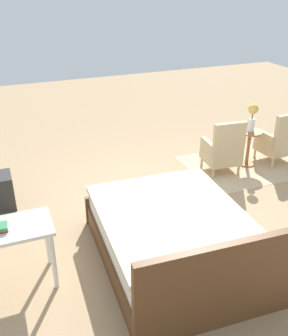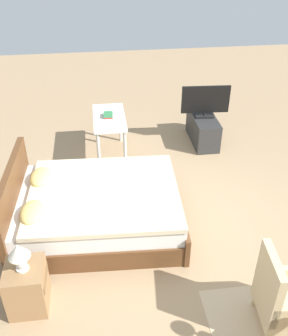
{
  "view_description": "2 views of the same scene",
  "coord_description": "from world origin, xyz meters",
  "px_view_note": "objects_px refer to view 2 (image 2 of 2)",
  "views": [
    {
      "loc": [
        1.89,
        4.22,
        3.02
      ],
      "look_at": [
        0.2,
        0.0,
        0.75
      ],
      "focal_mm": 42.0,
      "sensor_mm": 36.0,
      "label": 1
    },
    {
      "loc": [
        -3.82,
        0.88,
        3.57
      ],
      "look_at": [
        0.39,
        0.33,
        0.76
      ],
      "focal_mm": 42.0,
      "sensor_mm": 36.0,
      "label": 2
    }
  ],
  "objects_px": {
    "nightstand": "(27,287)",
    "tv_stand": "(203,129)",
    "tv_flatscreen": "(205,101)",
    "book_stack": "(108,115)",
    "table_lamp": "(19,254)",
    "armchair_by_window_right": "(282,298)",
    "bed": "(95,209)",
    "vanity_desk": "(109,123)"
  },
  "relations": [
    {
      "from": "nightstand",
      "to": "vanity_desk",
      "type": "xyz_separation_m",
      "value": [
        2.99,
        -1.04,
        0.34
      ]
    },
    {
      "from": "armchair_by_window_right",
      "to": "vanity_desk",
      "type": "relative_size",
      "value": 0.88
    },
    {
      "from": "armchair_by_window_right",
      "to": "book_stack",
      "type": "distance_m",
      "value": 3.88
    },
    {
      "from": "tv_flatscreen",
      "to": "vanity_desk",
      "type": "relative_size",
      "value": 0.8
    },
    {
      "from": "bed",
      "to": "book_stack",
      "type": "bearing_deg",
      "value": -9.2
    },
    {
      "from": "table_lamp",
      "to": "tv_flatscreen",
      "type": "bearing_deg",
      "value": -40.04
    },
    {
      "from": "armchair_by_window_right",
      "to": "table_lamp",
      "type": "bearing_deg",
      "value": 77.5
    },
    {
      "from": "nightstand",
      "to": "armchair_by_window_right",
      "type": "bearing_deg",
      "value": -102.51
    },
    {
      "from": "nightstand",
      "to": "table_lamp",
      "type": "xyz_separation_m",
      "value": [
        -0.0,
        0.0,
        0.49
      ]
    },
    {
      "from": "tv_stand",
      "to": "vanity_desk",
      "type": "relative_size",
      "value": 0.92
    },
    {
      "from": "armchair_by_window_right",
      "to": "nightstand",
      "type": "height_order",
      "value": "armchair_by_window_right"
    },
    {
      "from": "armchair_by_window_right",
      "to": "tv_stand",
      "type": "bearing_deg",
      "value": -3.04
    },
    {
      "from": "bed",
      "to": "nightstand",
      "type": "distance_m",
      "value": 1.38
    },
    {
      "from": "book_stack",
      "to": "vanity_desk",
      "type": "bearing_deg",
      "value": -101.21
    },
    {
      "from": "nightstand",
      "to": "tv_flatscreen",
      "type": "relative_size",
      "value": 0.65
    },
    {
      "from": "nightstand",
      "to": "vanity_desk",
      "type": "height_order",
      "value": "vanity_desk"
    },
    {
      "from": "armchair_by_window_right",
      "to": "book_stack",
      "type": "height_order",
      "value": "armchair_by_window_right"
    },
    {
      "from": "armchair_by_window_right",
      "to": "nightstand",
      "type": "relative_size",
      "value": 1.69
    },
    {
      "from": "tv_flatscreen",
      "to": "armchair_by_window_right",
      "type": "bearing_deg",
      "value": 176.96
    },
    {
      "from": "nightstand",
      "to": "book_stack",
      "type": "xyz_separation_m",
      "value": [
        3.0,
        -1.03,
        0.48
      ]
    },
    {
      "from": "tv_stand",
      "to": "tv_flatscreen",
      "type": "bearing_deg",
      "value": -3.49
    },
    {
      "from": "armchair_by_window_right",
      "to": "book_stack",
      "type": "xyz_separation_m",
      "value": [
        3.56,
        1.5,
        0.37
      ]
    },
    {
      "from": "book_stack",
      "to": "table_lamp",
      "type": "bearing_deg",
      "value": 161.0
    },
    {
      "from": "vanity_desk",
      "to": "book_stack",
      "type": "distance_m",
      "value": 0.14
    },
    {
      "from": "bed",
      "to": "tv_flatscreen",
      "type": "xyz_separation_m",
      "value": [
        2.09,
        -2.0,
        0.5
      ]
    },
    {
      "from": "tv_stand",
      "to": "book_stack",
      "type": "bearing_deg",
      "value": 98.41
    },
    {
      "from": "armchair_by_window_right",
      "to": "book_stack",
      "type": "bearing_deg",
      "value": 22.82
    },
    {
      "from": "armchair_by_window_right",
      "to": "tv_flatscreen",
      "type": "relative_size",
      "value": 1.1
    },
    {
      "from": "tv_stand",
      "to": "tv_flatscreen",
      "type": "height_order",
      "value": "tv_flatscreen"
    },
    {
      "from": "book_stack",
      "to": "armchair_by_window_right",
      "type": "bearing_deg",
      "value": -157.18
    },
    {
      "from": "book_stack",
      "to": "bed",
      "type": "bearing_deg",
      "value": 170.8
    },
    {
      "from": "nightstand",
      "to": "tv_flatscreen",
      "type": "distance_m",
      "value": 4.28
    },
    {
      "from": "bed",
      "to": "tv_flatscreen",
      "type": "distance_m",
      "value": 2.93
    },
    {
      "from": "armchair_by_window_right",
      "to": "tv_flatscreen",
      "type": "height_order",
      "value": "tv_flatscreen"
    },
    {
      "from": "armchair_by_window_right",
      "to": "vanity_desk",
      "type": "height_order",
      "value": "armchair_by_window_right"
    },
    {
      "from": "nightstand",
      "to": "tv_stand",
      "type": "bearing_deg",
      "value": -40.05
    },
    {
      "from": "bed",
      "to": "armchair_by_window_right",
      "type": "distance_m",
      "value": 2.49
    },
    {
      "from": "nightstand",
      "to": "tv_stand",
      "type": "distance_m",
      "value": 4.24
    },
    {
      "from": "bed",
      "to": "tv_flatscreen",
      "type": "height_order",
      "value": "tv_flatscreen"
    },
    {
      "from": "armchair_by_window_right",
      "to": "table_lamp",
      "type": "distance_m",
      "value": 2.62
    },
    {
      "from": "nightstand",
      "to": "tv_stand",
      "type": "height_order",
      "value": "nightstand"
    },
    {
      "from": "bed",
      "to": "armchair_by_window_right",
      "type": "xyz_separation_m",
      "value": [
        -1.72,
        -1.79,
        0.08
      ]
    }
  ]
}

